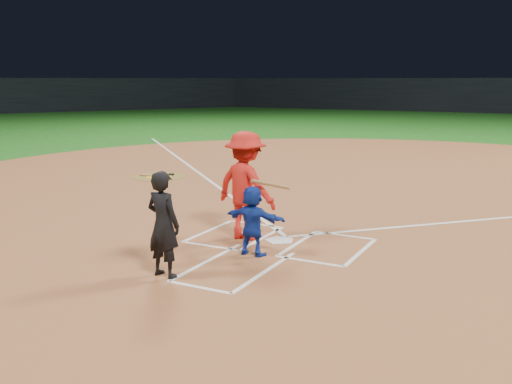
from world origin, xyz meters
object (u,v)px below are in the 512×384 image
at_px(on_deck_circle, 159,177).
at_px(batter_at_plate, 246,186).
at_px(catcher, 253,221).
at_px(umpire, 163,224).
at_px(home_plate, 280,240).

relative_size(on_deck_circle, batter_at_plate, 0.82).
relative_size(on_deck_circle, catcher, 1.39).
bearing_deg(umpire, on_deck_circle, -44.77).
bearing_deg(batter_at_plate, catcher, -54.95).
bearing_deg(catcher, umpire, 69.12).
xyz_separation_m(on_deck_circle, umpire, (5.74, -7.48, 0.83)).
height_order(on_deck_circle, umpire, umpire).
bearing_deg(home_plate, on_deck_circle, -36.80).
distance_m(home_plate, on_deck_circle, 8.10).
xyz_separation_m(home_plate, batter_at_plate, (-0.64, -0.17, 1.03)).
distance_m(home_plate, catcher, 1.18).
bearing_deg(on_deck_circle, umpire, -52.49).
relative_size(umpire, batter_at_plate, 0.81).
xyz_separation_m(umpire, batter_at_plate, (0.10, 2.46, 0.20)).
bearing_deg(home_plate, catcher, 87.24).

